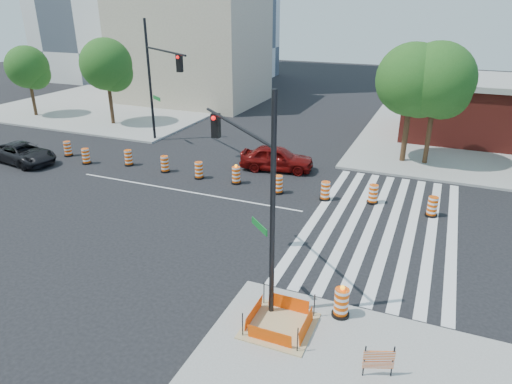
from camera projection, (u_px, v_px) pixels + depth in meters
ground at (184, 191)px, 25.76m from camera, size 120.00×120.00×0.00m
sidewalk_ne at (512, 141)px, 34.63m from camera, size 22.00×22.00×0.15m
sidewalk_nw at (124, 103)px, 47.44m from camera, size 22.00×22.00×0.15m
crosswalk_east at (382, 225)px, 21.87m from camera, size 6.75×13.50×0.01m
lane_centerline at (184, 191)px, 25.76m from camera, size 14.00×0.12×0.01m
excavation_pit at (279, 325)px, 14.83m from camera, size 2.20×2.20×0.90m
beige_midrise at (191, 52)px, 46.79m from camera, size 14.00×10.00×10.00m
red_coupe at (277, 158)px, 28.69m from camera, size 4.83×2.57×1.56m
dark_suv at (23, 153)px, 29.99m from camera, size 5.07×2.90×1.33m
signal_pole_se at (251, 174)px, 15.13m from camera, size 4.33×3.91×7.54m
signal_pole_nw at (158, 73)px, 31.72m from camera, size 5.51×3.81×8.67m
pit_drum at (341, 303)px, 15.18m from camera, size 0.61×0.61×1.19m
barricade at (379, 360)px, 12.68m from camera, size 0.84×0.36×1.04m
tree_north_a at (28, 70)px, 40.64m from camera, size 3.72×3.72×6.33m
tree_north_b at (107, 67)px, 37.61m from camera, size 4.24×4.24×7.21m
tree_north_c at (413, 84)px, 28.32m from camera, size 4.52×4.52×7.69m
tree_north_d at (437, 84)px, 27.85m from camera, size 4.58×4.58×7.79m
median_drum_0 at (68, 149)px, 31.41m from camera, size 0.60×0.60×1.02m
median_drum_1 at (86, 157)px, 29.91m from camera, size 0.60×0.60×1.02m
median_drum_2 at (129, 158)px, 29.61m from camera, size 0.60×0.60×1.02m
median_drum_3 at (165, 165)px, 28.48m from camera, size 0.60×0.60×1.02m
median_drum_4 at (199, 171)px, 27.44m from camera, size 0.60×0.60×1.02m
median_drum_5 at (236, 176)px, 26.66m from camera, size 0.60×0.60×1.18m
median_drum_6 at (278, 185)px, 25.31m from camera, size 0.60×0.60×1.02m
median_drum_7 at (325, 191)px, 24.47m from camera, size 0.60×0.60×1.02m
median_drum_8 at (373, 195)px, 24.07m from camera, size 0.60×0.60×1.02m
median_drum_9 at (432, 207)px, 22.60m from camera, size 0.60×0.60×1.02m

